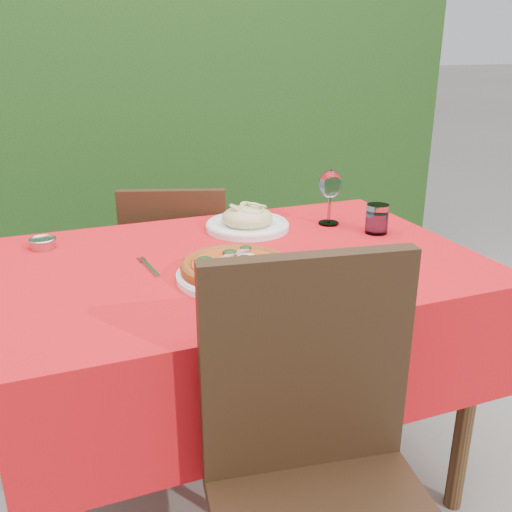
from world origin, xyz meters
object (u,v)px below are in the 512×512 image
object	(u,v)px
pasta_plate	(247,221)
water_glass	(377,220)
chair_far	(178,275)
pizza_plate	(236,269)
chair_near	(321,470)
steel_ramekin	(43,244)
fork	(151,268)
wine_glass	(330,186)

from	to	relation	value
pasta_plate	water_glass	xyz separation A→B (m)	(0.36, -0.18, 0.01)
chair_far	pasta_plate	size ratio (longest dim) A/B	3.16
water_glass	chair_far	bearing A→B (deg)	133.38
pizza_plate	water_glass	size ratio (longest dim) A/B	3.66
chair_near	pasta_plate	distance (m)	0.89
pasta_plate	steel_ramekin	world-z (taller)	pasta_plate
pasta_plate	steel_ramekin	bearing A→B (deg)	175.60
chair_near	chair_far	xyz separation A→B (m)	(0.02, 1.20, -0.06)
chair_far	pasta_plate	distance (m)	0.49
pasta_plate	fork	bearing A→B (deg)	-147.11
chair_near	wine_glass	world-z (taller)	chair_near
chair_near	fork	world-z (taller)	chair_near
steel_ramekin	pasta_plate	bearing A→B (deg)	-4.40
fork	steel_ramekin	xyz separation A→B (m)	(-0.25, 0.28, 0.01)
chair_far	pasta_plate	world-z (taller)	chair_far
wine_glass	fork	xyz separation A→B (m)	(-0.62, -0.19, -0.12)
chair_far	chair_near	bearing A→B (deg)	107.80
water_glass	fork	xyz separation A→B (m)	(-0.71, -0.05, -0.04)
steel_ramekin	chair_near	bearing A→B (deg)	-63.62
pasta_plate	water_glass	size ratio (longest dim) A/B	2.89
steel_ramekin	water_glass	bearing A→B (deg)	-13.25
pizza_plate	pasta_plate	world-z (taller)	pasta_plate
pasta_plate	wine_glass	distance (m)	0.29
water_glass	fork	world-z (taller)	water_glass
pizza_plate	wine_glass	xyz separation A→B (m)	(0.43, 0.32, 0.10)
chair_far	fork	world-z (taller)	chair_far
pasta_plate	water_glass	world-z (taller)	water_glass
chair_near	pasta_plate	world-z (taller)	chair_near
chair_far	fork	bearing A→B (deg)	89.40
chair_far	fork	xyz separation A→B (m)	(-0.21, -0.59, 0.28)
fork	pizza_plate	bearing A→B (deg)	-43.32
pasta_plate	wine_glass	world-z (taller)	wine_glass
water_glass	steel_ramekin	bearing A→B (deg)	166.75
chair_near	steel_ramekin	xyz separation A→B (m)	(-0.44, 0.89, 0.22)
water_glass	fork	distance (m)	0.72
wine_glass	chair_near	bearing A→B (deg)	-118.48
pizza_plate	steel_ramekin	bearing A→B (deg)	136.67
pasta_plate	chair_near	bearing A→B (deg)	-101.26
chair_near	water_glass	distance (m)	0.88
water_glass	wine_glass	world-z (taller)	wine_glass
chair_near	wine_glass	distance (m)	0.97
pasta_plate	fork	distance (m)	0.42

